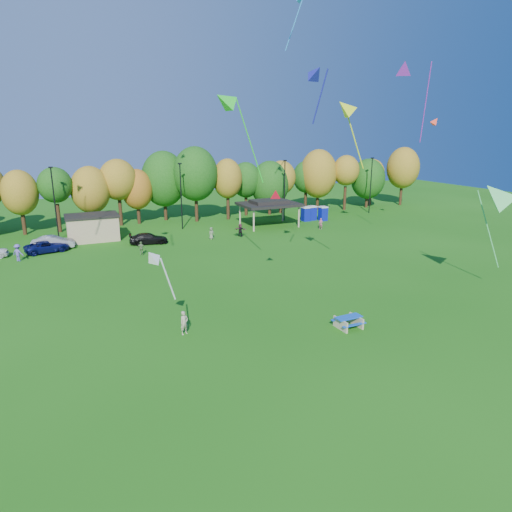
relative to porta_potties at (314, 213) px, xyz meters
name	(u,v)px	position (x,y,z in m)	size (l,w,h in m)	color
ground	(323,356)	(-21.99, -37.93, -1.10)	(160.00, 160.00, 0.00)	#19600F
tree_line	(150,183)	(-23.01, 7.59, 4.82)	(93.57, 10.55, 11.15)	black
lamp_posts	(181,194)	(-19.99, 2.07, 3.80)	(64.50, 0.25, 9.09)	black
utility_building	(93,227)	(-31.99, 0.07, 0.54)	(6.30, 4.30, 3.25)	tan
pavilion	(269,204)	(-7.99, -0.93, 2.13)	(8.20, 6.20, 3.77)	tan
porta_potties	(314,213)	(0.00, 0.00, 0.00)	(3.75, 2.19, 2.18)	#0B1797
picnic_table	(348,321)	(-18.14, -35.04, -0.62)	(1.97, 1.66, 0.82)	tan
kite_flyer	(184,323)	(-28.88, -31.42, -0.28)	(0.60, 0.39, 1.64)	tan
car_b	(53,242)	(-36.64, -2.73, -0.33)	(1.63, 4.67, 1.54)	#9D9DA2
car_c	(47,247)	(-37.32, -4.14, -0.45)	(2.16, 4.69, 1.30)	#0E1356
car_d	(149,239)	(-26.04, -4.77, -0.44)	(1.85, 4.56, 1.32)	black
far_person_1	(18,253)	(-40.08, -6.89, -0.18)	(1.19, 0.68, 1.84)	#6050B0
far_person_2	(240,230)	(-14.28, -5.43, -0.26)	(1.55, 0.50, 1.68)	#863850
far_person_3	(211,233)	(-18.26, -5.51, -0.33)	(0.75, 0.49, 1.53)	#6B7C55
far_person_4	(141,248)	(-27.78, -9.69, -0.32)	(0.91, 0.38, 1.55)	#688652
far_person_5	(321,224)	(-2.34, -5.87, -0.32)	(0.57, 0.37, 1.56)	#AE526F
kite_1	(153,258)	(-31.07, -33.34, 5.02)	(2.05, 1.57, 3.40)	white
kite_2	(405,68)	(-2.38, -20.45, 18.32)	(3.59, 4.57, 8.53)	#B827D4
kite_3	(496,196)	(-3.71, -33.86, 7.17)	(4.41, 4.37, 8.06)	#44C25B
kite_6	(435,121)	(8.31, -14.45, 13.33)	(1.58, 1.38, 1.31)	#F7331D
kite_7	(276,193)	(-20.41, -27.96, 7.57)	(1.36, 1.51, 1.24)	#F80D2B
kite_9	(225,101)	(-23.09, -24.34, 14.39)	(4.48, 1.83, 7.57)	green
kite_10	(345,109)	(-15.17, -29.05, 13.80)	(3.39, 1.98, 5.56)	#C4DD17
kite_14	(316,73)	(-17.10, -27.83, 16.33)	(1.59, 2.85, 4.54)	#1B1B95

